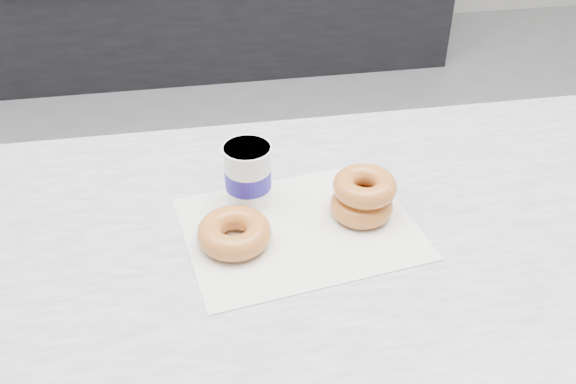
% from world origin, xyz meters
% --- Properties ---
extents(ground, '(5.00, 5.00, 0.00)m').
position_xyz_m(ground, '(0.00, 0.00, 0.00)').
color(ground, gray).
rests_on(ground, ground).
extents(wax_paper, '(0.37, 0.31, 0.00)m').
position_xyz_m(wax_paper, '(-0.04, -0.55, 0.90)').
color(wax_paper, silver).
rests_on(wax_paper, counter).
extents(donut_single, '(0.14, 0.14, 0.04)m').
position_xyz_m(donut_single, '(-0.14, -0.56, 0.92)').
color(donut_single, orange).
rests_on(donut_single, wax_paper).
extents(donut_stack, '(0.12, 0.12, 0.07)m').
position_xyz_m(donut_stack, '(0.06, -0.53, 0.94)').
color(donut_stack, orange).
rests_on(donut_stack, wax_paper).
extents(coffee_cup, '(0.08, 0.08, 0.10)m').
position_xyz_m(coffee_cup, '(-0.11, -0.47, 0.95)').
color(coffee_cup, white).
rests_on(coffee_cup, counter).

